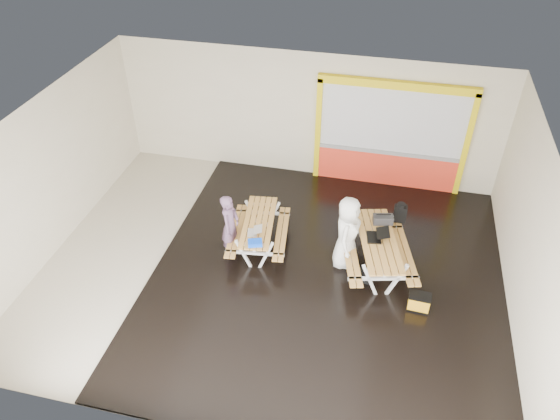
% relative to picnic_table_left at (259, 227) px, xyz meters
% --- Properties ---
extents(room, '(10.02, 8.02, 3.52)m').
position_rel_picnic_table_left_xyz_m(room, '(0.45, -0.68, 1.16)').
color(room, beige).
rests_on(room, ground).
extents(deck, '(7.50, 7.98, 0.05)m').
position_rel_picnic_table_left_xyz_m(deck, '(1.70, -0.68, -0.56)').
color(deck, black).
rests_on(deck, room).
extents(kiosk, '(3.88, 0.16, 3.00)m').
position_rel_picnic_table_left_xyz_m(kiosk, '(2.65, 3.25, 0.86)').
color(kiosk, '#FB3D25').
rests_on(kiosk, room).
extents(picnic_table_left, '(1.53, 2.05, 0.76)m').
position_rel_picnic_table_left_xyz_m(picnic_table_left, '(0.00, 0.00, 0.00)').
color(picnic_table_left, '#B1803E').
rests_on(picnic_table_left, deck).
extents(picnic_table_right, '(1.93, 2.43, 0.86)m').
position_rel_picnic_table_left_xyz_m(picnic_table_right, '(2.69, -0.12, 0.07)').
color(picnic_table_right, '#B1803E').
rests_on(picnic_table_right, deck).
extents(person_left, '(0.42, 0.60, 1.57)m').
position_rel_picnic_table_left_xyz_m(person_left, '(-0.56, -0.34, 0.22)').
color(person_left, '#644765').
rests_on(person_left, deck).
extents(person_right, '(0.64, 0.91, 1.78)m').
position_rel_picnic_table_left_xyz_m(person_right, '(2.01, -0.12, 0.31)').
color(person_right, white).
rests_on(person_right, deck).
extents(laptop_left, '(0.38, 0.36, 0.14)m').
position_rel_picnic_table_left_xyz_m(laptop_left, '(0.02, -0.41, 0.22)').
color(laptop_left, silver).
rests_on(laptop_left, picnic_table_left).
extents(laptop_right, '(0.52, 0.48, 0.20)m').
position_rel_picnic_table_left_xyz_m(laptop_right, '(2.65, -0.08, 0.33)').
color(laptop_right, black).
rests_on(laptop_right, picnic_table_right).
extents(blue_pouch, '(0.35, 0.29, 0.09)m').
position_rel_picnic_table_left_xyz_m(blue_pouch, '(0.13, -0.78, 0.22)').
color(blue_pouch, blue).
rests_on(blue_pouch, picnic_table_left).
extents(toolbox, '(0.47, 0.30, 0.25)m').
position_rel_picnic_table_left_xyz_m(toolbox, '(2.73, 0.47, 0.36)').
color(toolbox, black).
rests_on(toolbox, picnic_table_right).
extents(backpack, '(0.30, 0.20, 0.49)m').
position_rel_picnic_table_left_xyz_m(backpack, '(3.10, 1.03, 0.19)').
color(backpack, black).
rests_on(backpack, picnic_table_right).
extents(dark_case, '(0.47, 0.36, 0.17)m').
position_rel_picnic_table_left_xyz_m(dark_case, '(2.42, -0.54, -0.45)').
color(dark_case, black).
rests_on(dark_case, deck).
extents(fluke_bag, '(0.46, 0.31, 0.38)m').
position_rel_picnic_table_left_xyz_m(fluke_bag, '(3.65, -1.16, -0.35)').
color(fluke_bag, black).
rests_on(fluke_bag, deck).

